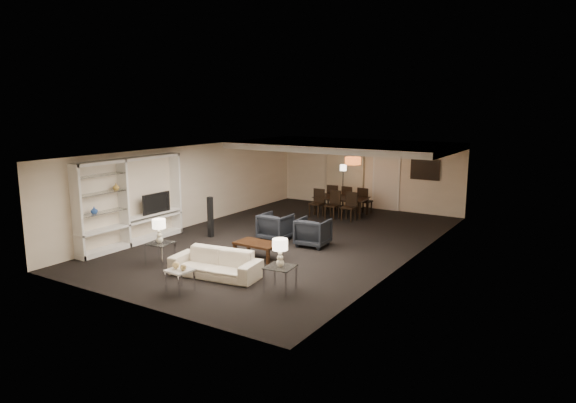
{
  "coord_description": "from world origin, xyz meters",
  "views": [
    {
      "loc": [
        7.39,
        -11.74,
        3.73
      ],
      "look_at": [
        0.0,
        0.0,
        1.1
      ],
      "focal_mm": 32.0,
      "sensor_mm": 36.0,
      "label": 1
    }
  ],
  "objects_px": {
    "armchair_right": "(313,232)",
    "table_lamp_left": "(159,231)",
    "television": "(154,203)",
    "vase_amber": "(116,187)",
    "coffee_table": "(258,250)",
    "armchair_left": "(276,227)",
    "dining_table": "(341,206)",
    "chair_fr": "(365,201)",
    "vase_blue": "(94,210)",
    "chair_nl": "(316,203)",
    "sofa": "(215,263)",
    "pendant_light": "(353,161)",
    "floor_speaker": "(210,217)",
    "chair_fm": "(349,199)",
    "side_table_right": "(280,279)",
    "chair_fl": "(334,197)",
    "side_table_left": "(160,253)",
    "marble_table": "(180,280)",
    "chair_nm": "(332,205)",
    "chair_nr": "(349,207)",
    "table_lamp_right": "(280,253)",
    "floor_lamp": "(343,187)"
  },
  "relations": [
    {
      "from": "armchair_left",
      "to": "table_lamp_left",
      "type": "height_order",
      "value": "table_lamp_left"
    },
    {
      "from": "chair_fl",
      "to": "chair_fm",
      "type": "xyz_separation_m",
      "value": [
        0.6,
        0.0,
        0.0
      ]
    },
    {
      "from": "television",
      "to": "floor_speaker",
      "type": "bearing_deg",
      "value": -51.31
    },
    {
      "from": "armchair_left",
      "to": "table_lamp_left",
      "type": "bearing_deg",
      "value": 71.53
    },
    {
      "from": "chair_fl",
      "to": "side_table_left",
      "type": "bearing_deg",
      "value": 77.84
    },
    {
      "from": "table_lamp_left",
      "to": "table_lamp_right",
      "type": "relative_size",
      "value": 1.0
    },
    {
      "from": "armchair_right",
      "to": "table_lamp_left",
      "type": "distance_m",
      "value": 4.04
    },
    {
      "from": "marble_table",
      "to": "chair_nr",
      "type": "relative_size",
      "value": 0.5
    },
    {
      "from": "table_lamp_left",
      "to": "dining_table",
      "type": "bearing_deg",
      "value": 80.55
    },
    {
      "from": "sofa",
      "to": "armchair_left",
      "type": "bearing_deg",
      "value": 92.34
    },
    {
      "from": "vase_amber",
      "to": "chair_fm",
      "type": "relative_size",
      "value": 0.19
    },
    {
      "from": "side_table_left",
      "to": "chair_nl",
      "type": "bearing_deg",
      "value": 84.78
    },
    {
      "from": "television",
      "to": "vase_amber",
      "type": "xyz_separation_m",
      "value": [
        -0.03,
        -1.23,
        0.62
      ]
    },
    {
      "from": "coffee_table",
      "to": "vase_amber",
      "type": "relative_size",
      "value": 6.36
    },
    {
      "from": "floor_lamp",
      "to": "chair_fl",
      "type": "bearing_deg",
      "value": -134.48
    },
    {
      "from": "vase_amber",
      "to": "chair_nm",
      "type": "relative_size",
      "value": 0.19
    },
    {
      "from": "marble_table",
      "to": "vase_amber",
      "type": "xyz_separation_m",
      "value": [
        -3.58,
        1.47,
        1.42
      ]
    },
    {
      "from": "table_lamp_left",
      "to": "chair_fr",
      "type": "distance_m",
      "value": 8.06
    },
    {
      "from": "pendant_light",
      "to": "side_table_right",
      "type": "bearing_deg",
      "value": -76.43
    },
    {
      "from": "coffee_table",
      "to": "dining_table",
      "type": "relative_size",
      "value": 0.62
    },
    {
      "from": "table_lamp_left",
      "to": "chair_nm",
      "type": "relative_size",
      "value": 0.62
    },
    {
      "from": "sofa",
      "to": "vase_blue",
      "type": "height_order",
      "value": "vase_blue"
    },
    {
      "from": "coffee_table",
      "to": "vase_amber",
      "type": "xyz_separation_m",
      "value": [
        -3.58,
        -1.23,
        1.45
      ]
    },
    {
      "from": "armchair_right",
      "to": "table_lamp_left",
      "type": "relative_size",
      "value": 1.44
    },
    {
      "from": "vase_amber",
      "to": "chair_nl",
      "type": "height_order",
      "value": "vase_amber"
    },
    {
      "from": "armchair_left",
      "to": "chair_fr",
      "type": "xyz_separation_m",
      "value": [
        0.7,
        4.55,
        0.09
      ]
    },
    {
      "from": "floor_speaker",
      "to": "side_table_right",
      "type": "bearing_deg",
      "value": -29.78
    },
    {
      "from": "television",
      "to": "pendant_light",
      "type": "bearing_deg",
      "value": -33.87
    },
    {
      "from": "armchair_right",
      "to": "vase_blue",
      "type": "height_order",
      "value": "vase_blue"
    },
    {
      "from": "table_lamp_right",
      "to": "pendant_light",
      "type": "bearing_deg",
      "value": 103.57
    },
    {
      "from": "pendant_light",
      "to": "vase_blue",
      "type": "bearing_deg",
      "value": -116.4
    },
    {
      "from": "vase_blue",
      "to": "table_lamp_right",
      "type": "bearing_deg",
      "value": 3.69
    },
    {
      "from": "television",
      "to": "chair_fl",
      "type": "relative_size",
      "value": 1.05
    },
    {
      "from": "chair_fm",
      "to": "chair_nl",
      "type": "bearing_deg",
      "value": 69.87
    },
    {
      "from": "pendant_light",
      "to": "side_table_right",
      "type": "xyz_separation_m",
      "value": [
        1.67,
        -6.93,
        -1.66
      ]
    },
    {
      "from": "armchair_left",
      "to": "side_table_left",
      "type": "xyz_separation_m",
      "value": [
        -1.1,
        -3.3,
        -0.12
      ]
    },
    {
      "from": "armchair_right",
      "to": "side_table_left",
      "type": "height_order",
      "value": "armchair_right"
    },
    {
      "from": "dining_table",
      "to": "chair_nl",
      "type": "relative_size",
      "value": 1.92
    },
    {
      "from": "side_table_left",
      "to": "vase_blue",
      "type": "distance_m",
      "value": 2.11
    },
    {
      "from": "television",
      "to": "chair_nm",
      "type": "relative_size",
      "value": 1.05
    },
    {
      "from": "table_lamp_left",
      "to": "dining_table",
      "type": "relative_size",
      "value": 0.32
    },
    {
      "from": "armchair_left",
      "to": "dining_table",
      "type": "xyz_separation_m",
      "value": [
        0.1,
        3.9,
        -0.06
      ]
    },
    {
      "from": "table_lamp_left",
      "to": "chair_fm",
      "type": "height_order",
      "value": "table_lamp_left"
    },
    {
      "from": "armchair_left",
      "to": "chair_fr",
      "type": "bearing_deg",
      "value": -98.77
    },
    {
      "from": "pendant_light",
      "to": "chair_fl",
      "type": "distance_m",
      "value": 2.06
    },
    {
      "from": "marble_table",
      "to": "chair_nm",
      "type": "distance_m",
      "value": 7.67
    },
    {
      "from": "dining_table",
      "to": "chair_fr",
      "type": "xyz_separation_m",
      "value": [
        0.6,
        0.65,
        0.15
      ]
    },
    {
      "from": "vase_blue",
      "to": "chair_nl",
      "type": "bearing_deg",
      "value": 70.18
    },
    {
      "from": "side_table_right",
      "to": "dining_table",
      "type": "bearing_deg",
      "value": 107.02
    },
    {
      "from": "sofa",
      "to": "armchair_left",
      "type": "xyz_separation_m",
      "value": [
        -0.6,
        3.3,
        0.08
      ]
    }
  ]
}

